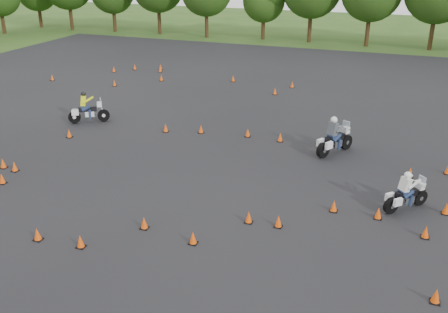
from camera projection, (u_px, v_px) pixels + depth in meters
ground at (188, 224)px, 18.90m from camera, size 140.00×140.00×0.00m
asphalt_pad at (238, 164)px, 24.09m from camera, size 62.00×62.00×0.00m
treeline at (367, 6)px, 46.62m from camera, size 86.80×32.44×10.77m
traffic_cones at (234, 164)px, 23.61m from camera, size 36.32×33.48×0.45m
rider_grey at (336, 135)px, 25.02m from camera, size 1.99×2.62×1.99m
rider_yellow at (88, 108)px, 29.48m from camera, size 2.44×1.91×1.86m
rider_white at (407, 190)px, 19.66m from camera, size 2.00×2.06×1.70m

